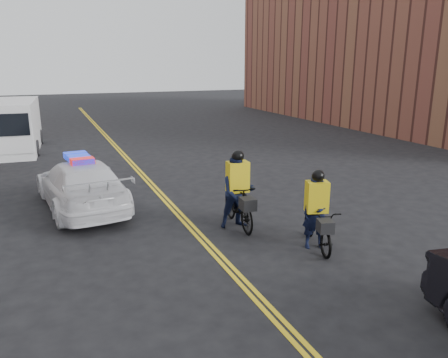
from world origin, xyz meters
name	(u,v)px	position (x,y,z in m)	size (l,w,h in m)	color
ground	(221,259)	(0.00, 0.00, 0.00)	(120.00, 120.00, 0.00)	black
center_line_left	(143,178)	(-0.08, 8.00, 0.01)	(0.10, 60.00, 0.01)	yellow
center_line_right	(147,178)	(0.08, 8.00, 0.01)	(0.10, 60.00, 0.01)	yellow
building_across	(401,48)	(22.00, 18.00, 5.50)	(12.00, 30.00, 11.00)	brown
police_cruiser	(81,184)	(-2.63, 5.11, 0.77)	(2.77, 5.51, 1.69)	white
cargo_van	(13,127)	(-4.96, 15.96, 1.25)	(2.64, 6.24, 2.56)	white
cyclist_near	(316,221)	(2.40, -0.23, 0.69)	(1.24, 2.13, 1.98)	black
cyclist_far	(238,197)	(1.21, 1.78, 0.86)	(1.02, 2.19, 2.18)	black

